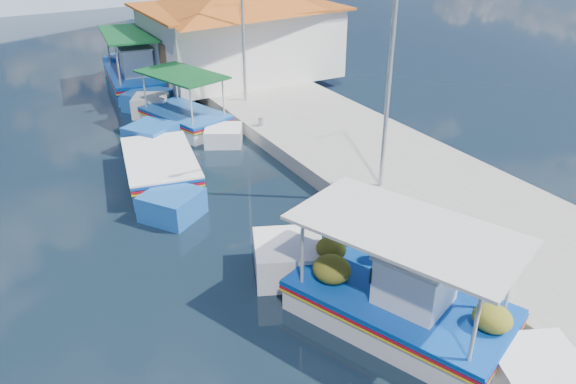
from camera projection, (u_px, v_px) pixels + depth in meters
ground at (270, 284)px, 12.51m from camera, size 160.00×160.00×0.00m
quay at (340, 140)px, 19.61m from camera, size 5.00×44.00×0.50m
bollards at (299, 147)px, 17.94m from camera, size 0.20×17.20×0.30m
main_caique at (397, 302)px, 11.15m from camera, size 4.09×7.10×2.53m
caique_green_canopy at (185, 119)px, 21.22m from camera, size 3.11×6.05×2.37m
caique_blue_hull at (160, 170)px, 17.17m from camera, size 2.84×6.78×1.23m
caique_far at (137, 78)px, 25.58m from camera, size 3.06×8.25×2.91m
harbor_building at (238, 24)px, 25.58m from camera, size 10.49×10.49×4.40m
lamp_post_near at (387, 69)px, 14.25m from camera, size 1.21×0.14×6.00m
lamp_post_far at (240, 16)px, 21.25m from camera, size 1.21×0.14×6.00m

